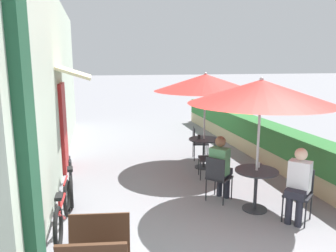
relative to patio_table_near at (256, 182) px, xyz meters
The scene contains 16 objects.
cafe_facade_wall 5.29m from the patio_table_near, 135.56° to the left, with size 0.98×11.25×4.20m.
planter_hedge 3.95m from the patio_table_near, 64.82° to the left, with size 0.60×10.25×1.01m.
patio_table_near is the anchor object (origin of this frame).
patio_umbrella_near 1.58m from the patio_table_near, 90.00° to the left, with size 2.46×2.46×2.36m.
cafe_chair_near_left 0.72m from the patio_table_near, 42.62° to the right, with size 0.56×0.56×0.87m.
seated_patron_near_left 0.73m from the patio_table_near, 51.56° to the right, with size 0.51×0.50×1.25m.
cafe_chair_near_right 0.72m from the patio_table_near, 137.38° to the left, with size 0.56×0.56×0.87m.
seated_patron_near_right 0.73m from the patio_table_near, 128.44° to the left, with size 0.51×0.50×1.25m.
coffee_cup_near 0.31m from the patio_table_near, 55.50° to the left, with size 0.07×0.07×0.09m.
patio_table_mid 2.45m from the patio_table_near, 92.87° to the left, with size 0.75×0.75×0.74m.
patio_umbrella_mid 2.92m from the patio_table_near, 92.87° to the left, with size 2.46×2.46×2.36m.
cafe_chair_mid_left 1.74m from the patio_table_near, 96.44° to the left, with size 0.47×0.47×0.87m.
cafe_chair_mid_right 3.16m from the patio_table_near, 90.91° to the left, with size 0.47×0.47×0.87m.
coffee_cup_mid 2.54m from the patio_table_near, 95.23° to the left, with size 0.07×0.07×0.09m.
bicycle_leaning 3.28m from the patio_table_near, behind, with size 0.13×1.70×0.71m.
bicycle_second 3.51m from the patio_table_near, 157.33° to the left, with size 0.18×1.66×0.67m.
Camera 1 is at (-1.66, -3.03, 2.61)m, focal length 35.00 mm.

